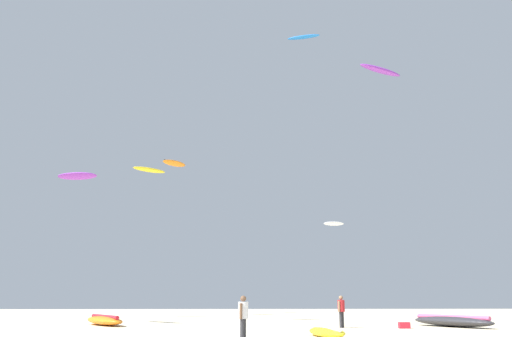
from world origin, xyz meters
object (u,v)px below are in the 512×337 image
object	(u,v)px
person_foreground	(243,315)
kite_aloft_3	(380,70)
kite_grounded_mid	(452,321)
kite_grounded_far	(326,332)
cooler_box	(404,325)
person_midground	(341,309)
kite_aloft_5	(334,224)
kite_aloft_8	(304,37)
kite_aloft_6	(174,163)
kite_aloft_2	(149,170)
kite_aloft_7	(77,176)
kite_grounded_near	(104,320)

from	to	relation	value
person_foreground	kite_aloft_3	bearing A→B (deg)	79.68
kite_grounded_mid	kite_aloft_3	size ratio (longest dim) A/B	1.36
kite_grounded_far	cooler_box	world-z (taller)	kite_grounded_far
person_midground	kite_grounded_mid	world-z (taller)	person_midground
kite_aloft_5	person_midground	bearing A→B (deg)	-99.99
person_foreground	kite_aloft_8	bearing A→B (deg)	101.19
person_foreground	cooler_box	xyz separation A→B (m)	(8.61, 8.18, -0.81)
person_midground	kite_aloft_6	bearing A→B (deg)	-20.90
cooler_box	kite_aloft_3	bearing A→B (deg)	76.84
cooler_box	kite_aloft_2	xyz separation A→B (m)	(-16.98, 18.17, 12.75)
kite_aloft_2	kite_aloft_6	bearing A→B (deg)	76.39
kite_grounded_far	kite_aloft_5	world-z (taller)	kite_aloft_5
kite_grounded_far	kite_aloft_7	size ratio (longest dim) A/B	1.05
kite_aloft_8	kite_grounded_far	bearing A→B (deg)	-96.29
kite_aloft_3	cooler_box	bearing A→B (deg)	-103.16
kite_aloft_7	kite_aloft_8	size ratio (longest dim) A/B	1.02
person_foreground	kite_grounded_mid	size ratio (longest dim) A/B	0.31
kite_aloft_2	kite_aloft_7	bearing A→B (deg)	-143.31
cooler_box	kite_aloft_5	distance (m)	28.49
kite_grounded_far	kite_aloft_7	world-z (taller)	kite_aloft_7
kite_aloft_5	kite_aloft_2	bearing A→B (deg)	-154.51
person_midground	kite_grounded_mid	size ratio (longest dim) A/B	0.31
kite_grounded_mid	cooler_box	size ratio (longest dim) A/B	9.66
kite_grounded_near	kite_aloft_8	size ratio (longest dim) A/B	1.42
person_foreground	cooler_box	world-z (taller)	person_foreground
kite_grounded_far	kite_aloft_6	world-z (taller)	kite_aloft_6
kite_aloft_3	kite_aloft_6	size ratio (longest dim) A/B	1.51
person_foreground	person_midground	bearing A→B (deg)	82.67
cooler_box	kite_aloft_6	xyz separation A→B (m)	(-15.50, 24.28, 14.98)
kite_grounded_far	cooler_box	xyz separation A→B (m)	(5.12, 5.91, -0.05)
kite_aloft_6	kite_aloft_7	world-z (taller)	kite_aloft_6
person_midground	kite_aloft_3	world-z (taller)	kite_aloft_3
person_midground	kite_grounded_mid	xyz separation A→B (m)	(6.27, 0.51, -0.68)
kite_grounded_near	kite_aloft_2	world-z (taller)	kite_aloft_2
kite_aloft_2	kite_aloft_5	bearing A→B (deg)	25.49
person_midground	kite_aloft_3	xyz separation A→B (m)	(4.76, 6.03, 16.90)
kite_grounded_near	kite_aloft_6	distance (m)	25.43
kite_grounded_near	kite_aloft_8	distance (m)	34.89
kite_grounded_far	kite_aloft_2	size ratio (longest dim) A/B	1.21
kite_aloft_6	kite_grounded_mid	bearing A→B (deg)	-50.97
kite_aloft_2	kite_aloft_3	distance (m)	22.32
kite_aloft_5	kite_aloft_6	size ratio (longest dim) A/B	0.87
kite_aloft_2	kite_aloft_5	distance (m)	20.74
cooler_box	kite_aloft_2	world-z (taller)	kite_aloft_2
kite_grounded_near	kite_aloft_5	size ratio (longest dim) A/B	2.16
cooler_box	person_foreground	bearing A→B (deg)	-136.47
person_midground	kite_aloft_2	distance (m)	25.19
kite_grounded_far	kite_aloft_6	xyz separation A→B (m)	(-10.38, 30.19, 14.93)
kite_grounded_mid	kite_aloft_3	distance (m)	18.49
cooler_box	kite_aloft_6	distance (m)	32.47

